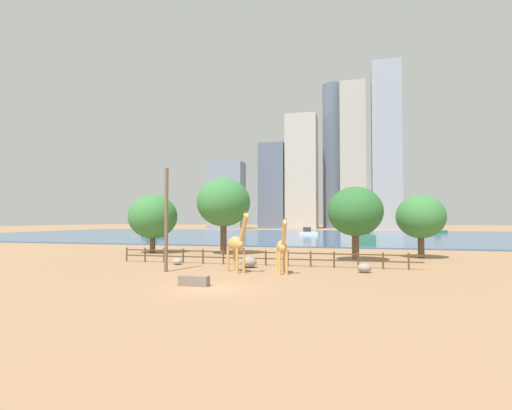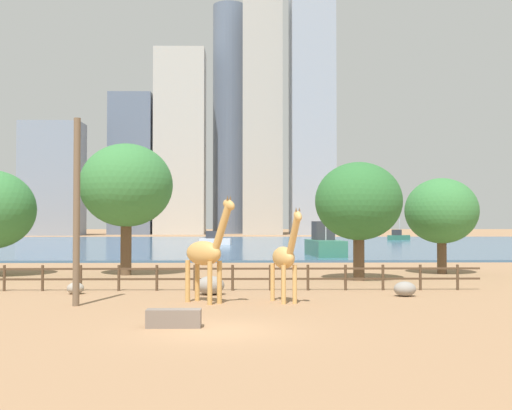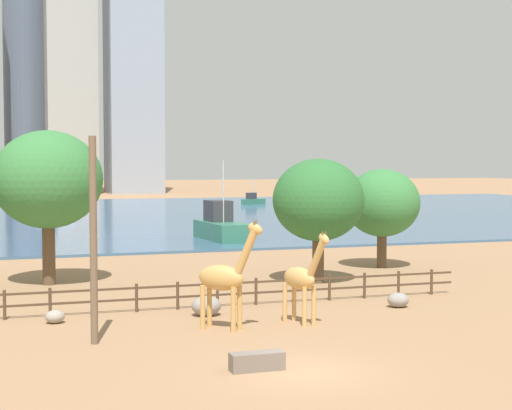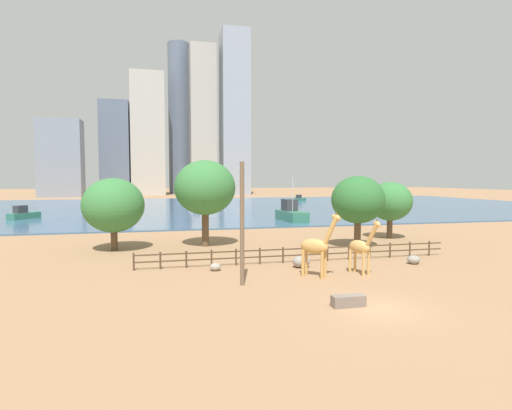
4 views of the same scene
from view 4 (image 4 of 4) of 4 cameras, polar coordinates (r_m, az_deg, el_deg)
name	(u,v)px [view 4 (image 4 of 4)]	position (r m, az deg, el deg)	size (l,w,h in m)	color
ground_plane	(208,206)	(99.15, -6.86, -0.20)	(400.00, 400.00, 0.00)	#9E7551
harbor_water	(209,207)	(96.17, -6.67, -0.26)	(180.00, 86.00, 0.20)	#3D6084
giraffe_tall	(361,247)	(29.23, 14.79, -5.84)	(1.40, 2.81, 4.09)	tan
giraffe_companion	(316,246)	(27.71, 8.62, -5.84)	(2.51, 2.44, 4.59)	tan
utility_pole	(242,224)	(25.16, -1.99, -2.72)	(0.28, 0.28, 7.82)	brown
boulder_near_fence	(414,260)	(34.33, 21.59, -7.26)	(1.03, 0.92, 0.69)	gray
boulder_by_pole	(215,267)	(29.84, -5.84, -8.78)	(0.82, 0.75, 0.56)	gray
boulder_small	(301,262)	(30.90, 6.49, -8.04)	(1.33, 1.19, 0.89)	gray
feeding_trough	(348,301)	(22.22, 13.06, -13.21)	(1.80, 0.60, 0.60)	#72665B
enclosure_fence	(298,253)	(32.67, 6.00, -6.84)	(26.12, 0.14, 1.30)	#4C3826
tree_left_large	(358,200)	(40.40, 14.36, 0.70)	(5.18, 5.18, 7.05)	brown
tree_center_broad	(113,205)	(39.83, -19.70, -0.05)	(5.70, 5.70, 6.84)	brown
tree_right_tall	(205,188)	(40.13, -7.30, 2.43)	(6.07, 6.07, 8.62)	brown
tree_left_small	(390,202)	(47.68, 18.62, 0.48)	(4.87, 4.87, 6.42)	brown
boat_ferry	(300,199)	(120.21, 6.25, 0.89)	(4.42, 3.57, 3.83)	#337259
boat_sailboat	(291,213)	(63.29, 5.03, -1.18)	(3.28, 7.76, 6.83)	#337259
boat_tug	(198,205)	(90.81, -8.26, -0.02)	(4.63, 2.15, 1.96)	silver
boat_barge	(23,214)	(75.86, -30.31, -1.15)	(4.26, 5.29, 2.24)	#337259
skyline_tower_needle	(116,149)	(178.75, -19.42, 7.57)	(11.68, 13.51, 38.77)	slate
skyline_block_central	(235,114)	(176.01, -3.09, 12.84)	(11.63, 13.35, 69.28)	#939EAD
skyline_tower_glass	(179,119)	(188.68, -10.92, 11.91)	(9.61, 9.61, 67.67)	slate
skyline_block_left	(61,158)	(166.99, -26.12, 6.00)	(15.39, 8.98, 28.93)	gray
skyline_block_right	(203,121)	(175.43, -7.62, 11.76)	(10.68, 11.47, 62.76)	#ADA89E
skyline_tower_short	(148,134)	(177.13, -15.15, 9.71)	(13.83, 10.59, 51.25)	#B7B2A8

